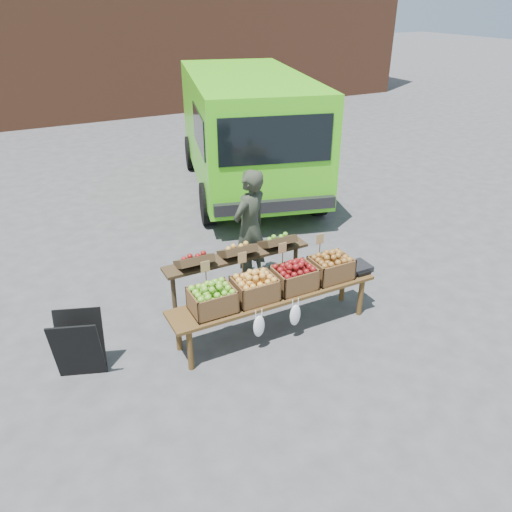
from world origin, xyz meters
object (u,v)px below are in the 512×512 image
back_table (238,274)px  weighing_scale (357,267)px  delivery_van (247,134)px  crate_russet_pears (255,289)px  chalkboard_sign (79,346)px  display_bench (274,312)px  crate_green_apples (331,268)px  vendor (250,228)px  crate_golden_apples (212,300)px  crate_red_apples (294,278)px

back_table → weighing_scale: bearing=-27.0°
delivery_van → crate_russet_pears: 5.39m
delivery_van → chalkboard_sign: size_ratio=6.81×
display_bench → crate_green_apples: crate_green_apples is taller
chalkboard_sign → crate_russet_pears: 2.09m
vendor → back_table: size_ratio=0.83×
vendor → display_bench: (-0.29, -1.26, -0.58)m
back_table → crate_green_apples: size_ratio=4.20×
weighing_scale → back_table: bearing=153.0°
display_bench → delivery_van: bearing=67.3°
display_bench → crate_green_apples: bearing=0.0°
chalkboard_sign → crate_golden_apples: (1.49, -0.28, 0.32)m
delivery_van → vendor: 4.00m
delivery_van → crate_red_apples: bearing=-94.3°
crate_green_apples → back_table: bearing=143.9°
delivery_van → crate_golden_apples: bearing=-104.9°
crate_red_apples → crate_green_apples: same height
crate_green_apples → crate_russet_pears: bearing=180.0°
back_table → crate_golden_apples: (-0.66, -0.72, 0.19)m
back_table → weighing_scale: 1.59m
vendor → crate_green_apples: vendor is taller
vendor → display_bench: 1.41m
crate_russet_pears → vendor: bearing=65.8°
vendor → crate_golden_apples: 1.69m
crate_red_apples → crate_green_apples: bearing=0.0°
crate_golden_apples → crate_green_apples: 1.65m
delivery_van → weighing_scale: size_ratio=15.77×
crate_green_apples → delivery_van: bearing=76.1°
vendor → crate_russet_pears: bearing=41.9°
back_table → vendor: bearing=49.9°
chalkboard_sign → weighing_scale: 3.58m
vendor → crate_golden_apples: size_ratio=3.48×
chalkboard_sign → weighing_scale: chalkboard_sign is taller
vendor → crate_red_apples: vendor is taller
display_bench → crate_golden_apples: 0.93m
back_table → crate_red_apples: bearing=-58.8°
crate_golden_apples → crate_red_apples: size_ratio=1.00×
crate_green_apples → weighing_scale: (0.43, 0.00, -0.10)m
back_table → crate_russet_pears: bearing=-99.0°
delivery_van → crate_red_apples: size_ratio=10.72×
chalkboard_sign → crate_red_apples: crate_red_apples is taller
chalkboard_sign → crate_russet_pears: bearing=12.0°
crate_green_apples → weighing_scale: 0.44m
crate_red_apples → weighing_scale: size_ratio=1.47×
delivery_van → weighing_scale: bearing=-83.5°
display_bench → crate_red_apples: size_ratio=5.40×
crate_russet_pears → crate_golden_apples: bearing=180.0°
delivery_van → vendor: delivery_van is taller
chalkboard_sign → crate_green_apples: size_ratio=1.57×
back_table → display_bench: 0.77m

